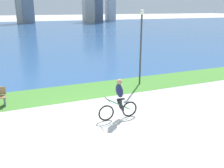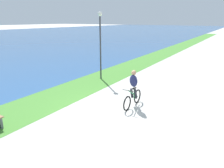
{
  "view_description": "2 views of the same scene",
  "coord_description": "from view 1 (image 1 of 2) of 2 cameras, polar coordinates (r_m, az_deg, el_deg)",
  "views": [
    {
      "loc": [
        -2.85,
        -9.27,
        4.46
      ],
      "look_at": [
        1.06,
        0.14,
        1.27
      ],
      "focal_mm": 39.28,
      "sensor_mm": 36.0,
      "label": 1
    },
    {
      "loc": [
        -7.16,
        -4.61,
        3.86
      ],
      "look_at": [
        0.73,
        0.26,
        1.01
      ],
      "focal_mm": 33.55,
      "sensor_mm": 36.0,
      "label": 2
    }
  ],
  "objects": [
    {
      "name": "cyclist_lead",
      "position": [
        10.08,
        1.63,
        -3.63
      ],
      "size": [
        1.74,
        0.52,
        1.72
      ],
      "color": "black",
      "rests_on": "ground"
    },
    {
      "name": "ground_plane",
      "position": [
        10.67,
        -5.0,
        -7.37
      ],
      "size": [
        300.0,
        300.0,
        0.0
      ],
      "primitive_type": "plane",
      "color": "#B2AFA8"
    },
    {
      "name": "grass_strip_bayside",
      "position": [
        13.62,
        -9.22,
        -1.93
      ],
      "size": [
        120.0,
        2.75,
        0.01
      ],
      "primitive_type": "cube",
      "color": "#478433",
      "rests_on": "ground"
    },
    {
      "name": "lamppost_tall",
      "position": [
        14.47,
        6.79,
        10.72
      ],
      "size": [
        0.28,
        0.28,
        4.35
      ],
      "color": "#38383D",
      "rests_on": "ground"
    },
    {
      "name": "bay_water_surface",
      "position": [
        51.59,
        -19.71,
        11.46
      ],
      "size": [
        300.0,
        74.79,
        0.0
      ],
      "primitive_type": "cube",
      "color": "#2D568C",
      "rests_on": "ground"
    }
  ]
}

